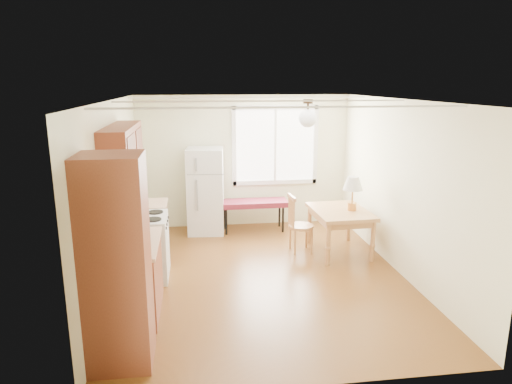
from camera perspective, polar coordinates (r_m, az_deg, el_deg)
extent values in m
cube|color=#4F2B10|center=(6.71, 0.89, -10.42)|extent=(4.60, 5.60, 0.12)
cube|color=white|center=(6.13, 0.98, 11.43)|extent=(4.60, 5.60, 0.12)
cube|color=#F8F8C7|center=(8.74, -1.52, 3.84)|extent=(4.60, 0.10, 2.50)
cube|color=#F8F8C7|center=(3.97, 6.40, -8.45)|extent=(4.60, 0.10, 2.50)
cube|color=#F8F8C7|center=(6.33, -17.26, -0.56)|extent=(0.10, 5.60, 2.50)
cube|color=#F8F8C7|center=(6.89, 17.62, 0.53)|extent=(0.10, 5.60, 2.50)
cube|color=brown|center=(4.60, -17.05, -8.49)|extent=(0.60, 0.60, 2.10)
cube|color=brown|center=(5.75, -15.05, -10.50)|extent=(0.60, 1.10, 0.86)
cube|color=tan|center=(5.58, -15.23, -6.28)|extent=(0.62, 1.14, 0.04)
cube|color=silver|center=(6.71, -13.76, -6.70)|extent=(0.65, 0.76, 0.90)
cube|color=brown|center=(7.42, -13.36, -4.85)|extent=(0.60, 0.60, 0.86)
cube|color=brown|center=(6.05, -16.34, 4.66)|extent=(0.33, 1.60, 0.70)
cube|color=white|center=(8.76, 2.40, 5.85)|extent=(1.50, 0.02, 1.35)
cylinder|color=black|center=(6.67, 6.52, 11.18)|extent=(0.14, 0.14, 0.06)
cylinder|color=black|center=(6.67, 6.50, 10.32)|extent=(0.03, 0.03, 0.16)
sphere|color=white|center=(6.68, 6.47, 9.12)|extent=(0.26, 0.26, 0.26)
cube|color=silver|center=(8.41, -6.31, 0.15)|extent=(0.70, 0.70, 1.57)
cube|color=gray|center=(8.02, -6.32, 2.19)|extent=(0.65, 0.02, 0.02)
cube|color=gray|center=(8.04, -7.43, 0.65)|extent=(0.03, 0.03, 0.94)
cube|color=maroon|center=(8.50, -0.31, -1.40)|extent=(1.26, 0.47, 0.10)
cylinder|color=black|center=(8.36, -3.74, -3.76)|extent=(0.04, 0.04, 0.48)
cylinder|color=black|center=(8.49, 3.39, -3.47)|extent=(0.04, 0.04, 0.48)
cylinder|color=black|center=(8.69, -3.91, -3.07)|extent=(0.04, 0.04, 0.48)
cylinder|color=black|center=(8.82, 2.95, -2.81)|extent=(0.04, 0.04, 0.48)
cube|color=#A97241|center=(7.51, 10.49, -2.44)|extent=(0.90, 1.18, 0.06)
cube|color=#A97241|center=(7.53, 10.46, -3.03)|extent=(0.80, 1.07, 0.10)
cylinder|color=#A97241|center=(7.05, 9.02, -6.50)|extent=(0.07, 0.07, 0.66)
cylinder|color=#A97241|center=(7.31, 14.38, -6.04)|extent=(0.07, 0.07, 0.66)
cylinder|color=#A97241|center=(7.96, 6.70, -4.07)|extent=(0.07, 0.07, 0.66)
cylinder|color=#A97241|center=(8.19, 11.53, -3.76)|extent=(0.07, 0.07, 0.66)
cylinder|color=#A97241|center=(7.53, 5.66, -4.30)|extent=(0.42, 0.42, 0.05)
cylinder|color=#A97241|center=(7.43, 4.90, -6.27)|extent=(0.04, 0.04, 0.42)
cylinder|color=#A97241|center=(7.52, 6.98, -6.09)|extent=(0.04, 0.04, 0.42)
cylinder|color=#A97241|center=(7.69, 4.29, -5.57)|extent=(0.04, 0.04, 0.42)
cylinder|color=#A97241|center=(7.77, 6.30, -5.41)|extent=(0.04, 0.04, 0.42)
cylinder|color=#BB7F3C|center=(7.51, 11.89, -1.77)|extent=(0.15, 0.15, 0.13)
cylinder|color=#BB7F3C|center=(7.47, 11.95, -0.51)|extent=(0.03, 0.03, 0.21)
cone|color=silver|center=(7.42, 12.03, 1.08)|extent=(0.32, 0.32, 0.21)
cube|color=black|center=(5.60, -15.53, -5.59)|extent=(0.18, 0.22, 0.08)
cube|color=black|center=(5.46, -15.78, -4.12)|extent=(0.18, 0.06, 0.28)
cylinder|color=black|center=(5.61, -15.53, -4.46)|extent=(0.14, 0.14, 0.12)
cylinder|color=red|center=(5.45, -16.24, -5.72)|extent=(0.11, 0.11, 0.16)
sphere|color=red|center=(5.41, -16.32, -4.63)|extent=(0.06, 0.06, 0.06)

